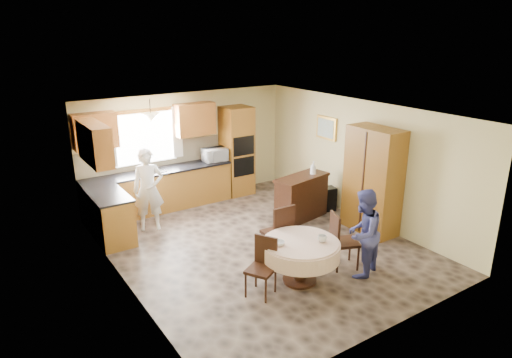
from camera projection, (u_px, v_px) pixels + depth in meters
The scene contains 36 objects.
floor at pixel (260, 246), 8.49m from camera, with size 5.00×6.00×0.01m, color brown.
ceiling at pixel (260, 112), 7.70m from camera, with size 5.00×6.00×0.01m, color white.
wall_back at pixel (187, 147), 10.47m from camera, with size 5.00×0.02×2.50m, color #CFC284.
wall_front at pixel (394, 246), 5.72m from camera, with size 5.00×0.02×2.50m, color #CFC284.
wall_left at pixel (121, 212), 6.78m from camera, with size 0.02×6.00×2.50m, color #CFC284.
wall_right at pixel (360, 161), 9.41m from camera, with size 0.02×6.00×2.50m, color #CFC284.
window at pixel (144, 138), 9.82m from camera, with size 1.40×0.03×1.10m, color white.
curtain_left at pixel (110, 141), 9.37m from camera, with size 0.22×0.02×1.15m, color white.
curtain_right at pixel (177, 132), 10.15m from camera, with size 0.22×0.02×1.15m, color white.
base_cab_back at pixel (159, 191), 10.04m from camera, with size 3.30×0.60×0.88m, color #AA722D.
counter_back at pixel (158, 171), 9.89m from camera, with size 3.30×0.64×0.04m, color black.
base_cab_left at pixel (110, 218), 8.62m from camera, with size 0.60×1.20×0.88m, color #AA722D.
counter_left at pixel (108, 195), 8.47m from camera, with size 0.64×1.20×0.04m, color black.
backsplash at pixel (152, 156), 10.04m from camera, with size 3.30×0.02×0.55m, color beige.
wall_cab_left at pixel (95, 131), 9.05m from camera, with size 0.85×0.33×0.72m, color #B3602C.
wall_cab_right at pixel (195, 119), 10.21m from camera, with size 0.90×0.33×0.72m, color #B3602C.
wall_cab_side at pixel (95, 143), 8.08m from camera, with size 0.33×1.20×0.72m, color #B3602C.
oven_tower at pixel (237, 151), 10.88m from camera, with size 0.66×0.62×2.12m, color #AA722D.
oven_upper at pixel (244, 146), 10.58m from camera, with size 0.56×0.01×0.45m, color black.
oven_lower at pixel (244, 167), 10.73m from camera, with size 0.56×0.01×0.45m, color black.
pendant at pixel (151, 118), 9.27m from camera, with size 0.36×0.36×0.18m, color beige.
sideboard at pixel (301, 199), 9.58m from camera, with size 1.23×0.51×0.88m, color #34190E.
space_heater at pixel (326, 199), 10.06m from camera, with size 0.38×0.27×0.53m, color black.
cupboard at pixel (373, 181), 8.83m from camera, with size 0.55×1.09×2.09m, color #AA722D.
dining_table at pixel (300, 250), 7.14m from camera, with size 1.24×1.24×0.70m.
chair_left at pixel (263, 263), 6.85m from camera, with size 0.53×0.53×0.90m.
chair_back at pixel (280, 230), 7.79m from camera, with size 0.47×0.47×1.04m.
chair_right at pixel (340, 238), 7.58m from camera, with size 0.55×0.55×0.97m.
framed_picture at pixel (326, 128), 10.05m from camera, with size 0.06×0.61×0.51m.
microwave at pixel (215, 155), 10.52m from camera, with size 0.54×0.37×0.30m, color silver.
person_sink at pixel (148, 190), 8.96m from camera, with size 0.61×0.40×1.66m, color silver.
person_dining at pixel (363, 233), 7.29m from camera, with size 0.71×0.56×1.47m, color #3D4186.
bowl_sideboard at pixel (295, 179), 9.34m from camera, with size 0.20×0.20×0.05m, color #B2B2B2.
bottle_sideboard at pixel (313, 169), 9.54m from camera, with size 0.13×0.13×0.33m, color silver.
cup_table at pixel (322, 239), 7.05m from camera, with size 0.14×0.14×0.11m, color #B2B2B2.
bowl_table at pixel (279, 243), 6.96m from camera, with size 0.19×0.19×0.06m, color #B2B2B2.
Camera 1 is at (-4.30, -6.35, 3.86)m, focal length 32.00 mm.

